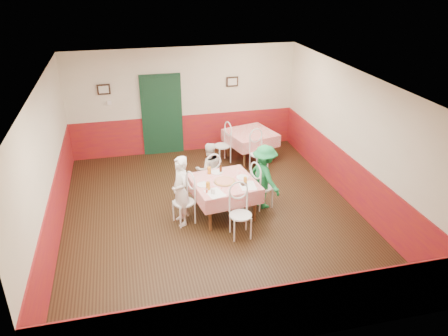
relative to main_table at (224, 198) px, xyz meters
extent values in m
plane|color=black|center=(-0.24, 0.04, -0.38)|extent=(7.00, 7.00, 0.00)
plane|color=white|center=(-0.24, 0.04, 2.42)|extent=(7.00, 7.00, 0.00)
cube|color=beige|center=(-0.24, 3.54, 1.02)|extent=(6.00, 0.10, 2.80)
cube|color=beige|center=(-0.24, -3.46, 1.02)|extent=(6.00, 0.10, 2.80)
cube|color=beige|center=(-3.24, 0.04, 1.02)|extent=(0.10, 7.00, 2.80)
cube|color=beige|center=(2.76, 0.04, 1.02)|extent=(0.10, 7.00, 2.80)
cube|color=maroon|center=(-0.24, 3.52, 0.12)|extent=(6.00, 0.03, 1.00)
cube|color=maroon|center=(-0.24, -3.45, 0.12)|extent=(6.00, 0.03, 1.00)
cube|color=maroon|center=(-3.22, 0.04, 0.12)|extent=(0.03, 7.00, 1.00)
cube|color=maroon|center=(2.75, 0.04, 0.12)|extent=(0.03, 7.00, 1.00)
cube|color=black|center=(-0.84, 3.49, 0.68)|extent=(0.96, 0.06, 2.10)
cube|color=black|center=(-2.24, 3.49, 1.48)|extent=(0.32, 0.03, 0.26)
cube|color=black|center=(1.06, 3.49, 1.48)|extent=(0.32, 0.03, 0.26)
cube|color=white|center=(-2.14, 3.49, 1.12)|extent=(0.10, 0.03, 0.10)
cube|color=red|center=(0.00, 0.00, 0.00)|extent=(1.37, 1.37, 0.77)
cube|color=red|center=(1.31, 2.53, 0.00)|extent=(1.36, 1.36, 0.77)
cylinder|color=#B74723|center=(0.00, -0.04, 0.40)|extent=(0.46, 0.46, 0.03)
cylinder|color=white|center=(-0.44, -0.07, 0.39)|extent=(0.28, 0.28, 0.01)
cylinder|color=white|center=(0.40, 0.06, 0.39)|extent=(0.28, 0.28, 0.01)
cylinder|color=white|center=(-0.06, 0.41, 0.39)|extent=(0.28, 0.28, 0.01)
cylinder|color=#BF7219|center=(-0.38, -0.27, 0.46)|extent=(0.09, 0.09, 0.15)
cylinder|color=#BF7219|center=(0.39, -0.19, 0.45)|extent=(0.08, 0.08, 0.13)
cylinder|color=#BF7219|center=(-0.22, 0.40, 0.46)|extent=(0.09, 0.09, 0.15)
cylinder|color=#381C0A|center=(0.03, 0.41, 0.48)|extent=(0.06, 0.06, 0.20)
cylinder|color=silver|center=(-0.35, -0.46, 0.43)|extent=(0.04, 0.04, 0.09)
cylinder|color=silver|center=(-0.31, -0.49, 0.43)|extent=(0.04, 0.04, 0.09)
cylinder|color=#B23319|center=(-0.43, -0.40, 0.43)|extent=(0.04, 0.04, 0.09)
cube|color=white|center=(-0.28, -0.44, 0.39)|extent=(0.40, 0.47, 0.00)
cube|color=white|center=(0.41, -0.30, 0.39)|extent=(0.33, 0.42, 0.00)
cube|color=black|center=(0.34, -0.24, 0.40)|extent=(0.12, 0.10, 0.02)
imported|color=gray|center=(-0.89, -0.12, 0.34)|extent=(0.43, 0.57, 1.43)
imported|color=gray|center=(-0.12, 0.89, 0.24)|extent=(0.62, 0.49, 1.23)
imported|color=gray|center=(0.89, 0.12, 0.32)|extent=(0.77, 1.01, 1.38)
camera|label=1|loc=(-1.81, -7.53, 4.36)|focal=35.00mm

